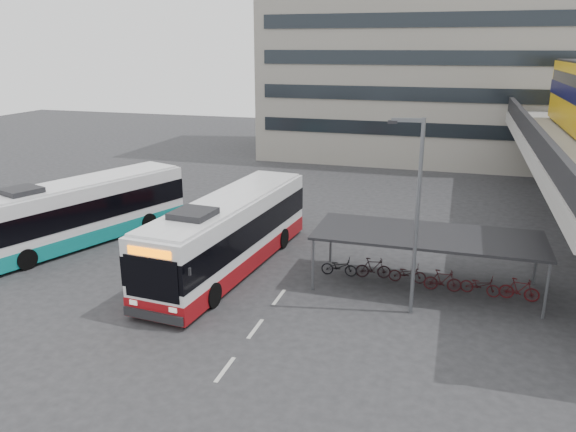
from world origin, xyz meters
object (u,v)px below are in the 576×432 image
(pedestrian, at_px, (227,241))
(bus_main, at_px, (229,234))
(bus_teal, at_px, (81,212))
(lamp_post, at_px, (415,206))

(pedestrian, bearing_deg, bus_main, -142.23)
(bus_teal, bearing_deg, lamp_post, 8.67)
(bus_main, height_order, bus_teal, bus_main)
(pedestrian, xyz_separation_m, lamp_post, (9.71, -3.93, 3.73))
(bus_main, distance_m, bus_teal, 9.43)
(bus_main, height_order, lamp_post, lamp_post)
(bus_main, xyz_separation_m, lamp_post, (8.89, -2.36, 2.77))
(bus_main, height_order, pedestrian, bus_main)
(bus_teal, height_order, pedestrian, bus_teal)
(bus_teal, relative_size, pedestrian, 7.81)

